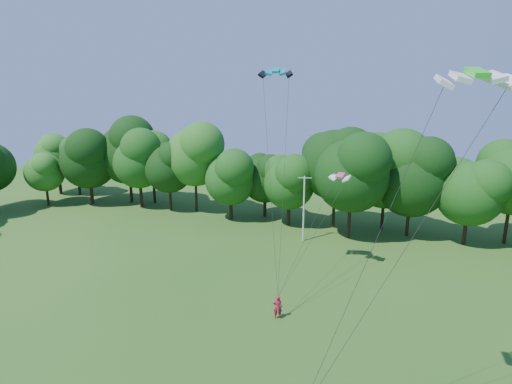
% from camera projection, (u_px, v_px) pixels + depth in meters
% --- Properties ---
extents(utility_pole, '(1.52, 0.45, 7.72)m').
position_uv_depth(utility_pole, '(304.00, 208.00, 45.88)').
color(utility_pole, beige).
rests_on(utility_pole, ground).
extents(kite_flyer_left, '(0.80, 0.68, 1.86)m').
position_uv_depth(kite_flyer_left, '(278.00, 307.00, 30.06)').
color(kite_flyer_left, '#AD1631').
rests_on(kite_flyer_left, ground).
extents(kite_teal, '(2.89, 1.82, 0.56)m').
position_uv_depth(kite_teal, '(276.00, 70.00, 32.26)').
color(kite_teal, '#05909B').
rests_on(kite_teal, ground).
extents(kite_green, '(3.17, 2.05, 0.50)m').
position_uv_depth(kite_green, '(477.00, 72.00, 15.31)').
color(kite_green, '#26DE21').
rests_on(kite_green, ground).
extents(kite_pink, '(2.05, 1.33, 0.41)m').
position_uv_depth(kite_pink, '(340.00, 175.00, 36.17)').
color(kite_pink, '#CE3979').
rests_on(kite_pink, ground).
extents(tree_back_west, '(8.74, 8.74, 12.72)m').
position_uv_depth(tree_back_west, '(152.00, 153.00, 62.08)').
color(tree_back_west, '#302013').
rests_on(tree_back_west, ground).
extents(tree_back_center, '(9.40, 9.40, 13.67)m').
position_uv_depth(tree_back_center, '(352.00, 168.00, 45.79)').
color(tree_back_center, black).
rests_on(tree_back_center, ground).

